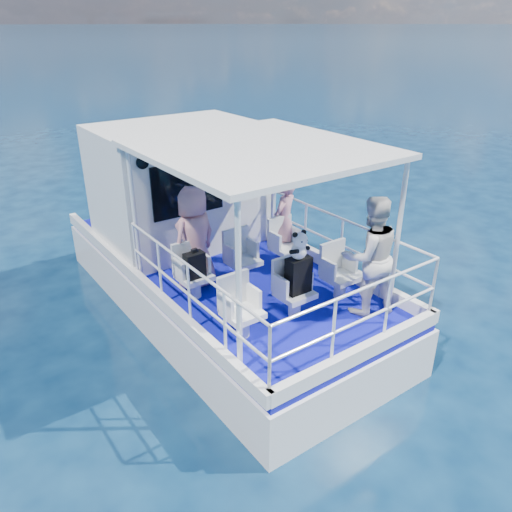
{
  "coord_description": "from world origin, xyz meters",
  "views": [
    {
      "loc": [
        -4.04,
        -5.79,
        4.75
      ],
      "look_at": [
        -0.18,
        -0.4,
        1.62
      ],
      "focal_mm": 35.0,
      "sensor_mm": 36.0,
      "label": 1
    }
  ],
  "objects_px": {
    "backpack_center": "(298,275)",
    "passenger_port_fwd": "(195,238)",
    "passenger_stbd_aft": "(370,256)",
    "panda": "(299,245)"
  },
  "relations": [
    {
      "from": "backpack_center",
      "to": "panda",
      "type": "xyz_separation_m",
      "value": [
        -0.01,
        -0.0,
        0.46
      ]
    },
    {
      "from": "passenger_port_fwd",
      "to": "panda",
      "type": "bearing_deg",
      "value": 99.78
    },
    {
      "from": "panda",
      "to": "backpack_center",
      "type": "bearing_deg",
      "value": 18.63
    },
    {
      "from": "passenger_stbd_aft",
      "to": "panda",
      "type": "relative_size",
      "value": 4.39
    },
    {
      "from": "passenger_port_fwd",
      "to": "passenger_stbd_aft",
      "type": "relative_size",
      "value": 0.94
    },
    {
      "from": "backpack_center",
      "to": "passenger_port_fwd",
      "type": "bearing_deg",
      "value": 114.07
    },
    {
      "from": "passenger_port_fwd",
      "to": "panda",
      "type": "height_order",
      "value": "passenger_port_fwd"
    },
    {
      "from": "passenger_stbd_aft",
      "to": "backpack_center",
      "type": "bearing_deg",
      "value": -10.06
    },
    {
      "from": "backpack_center",
      "to": "panda",
      "type": "distance_m",
      "value": 0.47
    },
    {
      "from": "backpack_center",
      "to": "panda",
      "type": "height_order",
      "value": "panda"
    }
  ]
}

